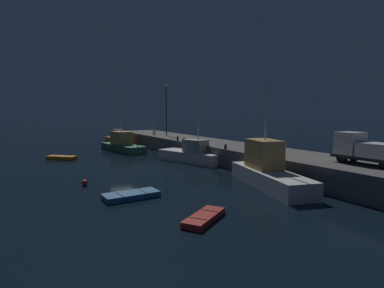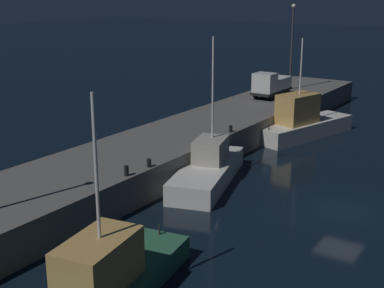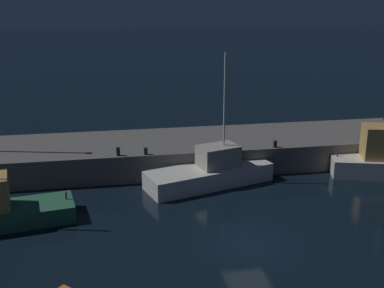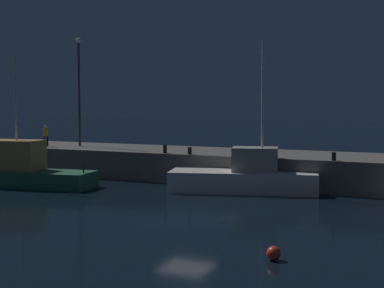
{
  "view_description": "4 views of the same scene",
  "coord_description": "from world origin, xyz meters",
  "px_view_note": "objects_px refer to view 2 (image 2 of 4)",
  "views": [
    {
      "loc": [
        33.92,
        -10.54,
        6.45
      ],
      "look_at": [
        -1.98,
        10.15,
        2.09
      ],
      "focal_mm": 29.34,
      "sensor_mm": 36.0,
      "label": 1
    },
    {
      "loc": [
        -29.61,
        -9.16,
        12.68
      ],
      "look_at": [
        -0.02,
        10.64,
        2.4
      ],
      "focal_mm": 50.76,
      "sensor_mm": 36.0,
      "label": 2
    },
    {
      "loc": [
        -7.44,
        -23.94,
        13.87
      ],
      "look_at": [
        -1.33,
        11.27,
        2.52
      ],
      "focal_mm": 45.91,
      "sensor_mm": 36.0,
      "label": 3
    },
    {
      "loc": [
        12.08,
        -24.45,
        5.66
      ],
      "look_at": [
        -5.24,
        11.51,
        2.8
      ],
      "focal_mm": 52.12,
      "sensor_mm": 36.0,
      "label": 4
    }
  ],
  "objects_px": {
    "bollard_west": "(149,163)",
    "bollard_east": "(126,171)",
    "fishing_boat_white": "(105,282)",
    "bollard_central": "(231,129)",
    "utility_truck": "(271,84)",
    "fishing_trawler_red": "(208,169)",
    "fishing_boat_orange": "(302,122)",
    "lamp_post_east": "(292,41)"
  },
  "relations": [
    {
      "from": "fishing_trawler_red",
      "to": "fishing_boat_orange",
      "type": "height_order",
      "value": "fishing_trawler_red"
    },
    {
      "from": "fishing_trawler_red",
      "to": "lamp_post_east",
      "type": "xyz_separation_m",
      "value": [
        24.57,
        5.07,
        6.34
      ]
    },
    {
      "from": "bollard_west",
      "to": "bollard_east",
      "type": "distance_m",
      "value": 2.02
    },
    {
      "from": "fishing_boat_orange",
      "to": "bollard_west",
      "type": "distance_m",
      "value": 19.16
    },
    {
      "from": "fishing_boat_white",
      "to": "bollard_east",
      "type": "height_order",
      "value": "fishing_boat_white"
    },
    {
      "from": "fishing_boat_orange",
      "to": "utility_truck",
      "type": "height_order",
      "value": "fishing_boat_orange"
    },
    {
      "from": "fishing_boat_white",
      "to": "bollard_west",
      "type": "bearing_deg",
      "value": 29.22
    },
    {
      "from": "bollard_central",
      "to": "bollard_west",
      "type": "bearing_deg",
      "value": -179.99
    },
    {
      "from": "fishing_trawler_red",
      "to": "bollard_east",
      "type": "relative_size",
      "value": 16.01
    },
    {
      "from": "fishing_boat_white",
      "to": "fishing_trawler_red",
      "type": "bearing_deg",
      "value": 16.4
    },
    {
      "from": "fishing_boat_orange",
      "to": "bollard_east",
      "type": "relative_size",
      "value": 17.43
    },
    {
      "from": "fishing_boat_white",
      "to": "lamp_post_east",
      "type": "height_order",
      "value": "lamp_post_east"
    },
    {
      "from": "fishing_trawler_red",
      "to": "fishing_boat_orange",
      "type": "distance_m",
      "value": 14.41
    },
    {
      "from": "fishing_boat_orange",
      "to": "bollard_west",
      "type": "height_order",
      "value": "fishing_boat_orange"
    },
    {
      "from": "fishing_trawler_red",
      "to": "fishing_boat_orange",
      "type": "bearing_deg",
      "value": -2.83
    },
    {
      "from": "fishing_boat_white",
      "to": "bollard_west",
      "type": "relative_size",
      "value": 20.68
    },
    {
      "from": "fishing_boat_white",
      "to": "utility_truck",
      "type": "bearing_deg",
      "value": 15.09
    },
    {
      "from": "fishing_boat_orange",
      "to": "bollard_central",
      "type": "distance_m",
      "value": 9.32
    },
    {
      "from": "bollard_east",
      "to": "lamp_post_east",
      "type": "bearing_deg",
      "value": 6.64
    },
    {
      "from": "bollard_east",
      "to": "bollard_west",
      "type": "bearing_deg",
      "value": -2.27
    },
    {
      "from": "fishing_boat_orange",
      "to": "utility_truck",
      "type": "xyz_separation_m",
      "value": [
        5.21,
        5.63,
        2.04
      ]
    },
    {
      "from": "bollard_west",
      "to": "bollard_east",
      "type": "height_order",
      "value": "bollard_east"
    },
    {
      "from": "fishing_trawler_red",
      "to": "bollard_west",
      "type": "relative_size",
      "value": 19.46
    },
    {
      "from": "fishing_trawler_red",
      "to": "lamp_post_east",
      "type": "relative_size",
      "value": 1.1
    },
    {
      "from": "bollard_east",
      "to": "fishing_boat_white",
      "type": "bearing_deg",
      "value": -144.79
    },
    {
      "from": "utility_truck",
      "to": "bollard_west",
      "type": "xyz_separation_m",
      "value": [
        -24.24,
        -3.56,
        -1.0
      ]
    },
    {
      "from": "bollard_central",
      "to": "utility_truck",
      "type": "bearing_deg",
      "value": 14.04
    },
    {
      "from": "bollard_west",
      "to": "bollard_central",
      "type": "height_order",
      "value": "bollard_central"
    },
    {
      "from": "fishing_trawler_red",
      "to": "bollard_west",
      "type": "distance_m",
      "value": 5.04
    },
    {
      "from": "lamp_post_east",
      "to": "utility_truck",
      "type": "height_order",
      "value": "lamp_post_east"
    },
    {
      "from": "fishing_boat_orange",
      "to": "fishing_trawler_red",
      "type": "bearing_deg",
      "value": 177.17
    },
    {
      "from": "fishing_boat_white",
      "to": "bollard_central",
      "type": "xyz_separation_m",
      "value": [
        20.26,
        5.74,
        1.3
      ]
    },
    {
      "from": "fishing_boat_orange",
      "to": "lamp_post_east",
      "type": "bearing_deg",
      "value": 29.59
    },
    {
      "from": "utility_truck",
      "to": "bollard_central",
      "type": "distance_m",
      "value": 14.71
    },
    {
      "from": "fishing_trawler_red",
      "to": "bollard_east",
      "type": "distance_m",
      "value": 6.97
    },
    {
      "from": "lamp_post_east",
      "to": "utility_truck",
      "type": "distance_m",
      "value": 6.33
    },
    {
      "from": "bollard_west",
      "to": "bollard_central",
      "type": "relative_size",
      "value": 0.97
    },
    {
      "from": "fishing_trawler_red",
      "to": "fishing_boat_white",
      "type": "relative_size",
      "value": 0.94
    },
    {
      "from": "fishing_trawler_red",
      "to": "fishing_boat_orange",
      "type": "xyz_separation_m",
      "value": [
        14.38,
        -0.71,
        0.39
      ]
    },
    {
      "from": "bollard_west",
      "to": "bollard_central",
      "type": "bearing_deg",
      "value": 0.01
    },
    {
      "from": "fishing_trawler_red",
      "to": "fishing_boat_white",
      "type": "bearing_deg",
      "value": -163.6
    },
    {
      "from": "utility_truck",
      "to": "fishing_boat_white",
      "type": "bearing_deg",
      "value": -164.91
    }
  ]
}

